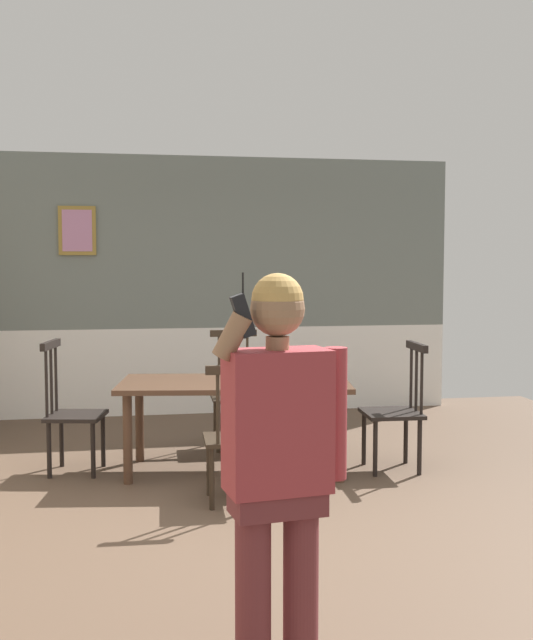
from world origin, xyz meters
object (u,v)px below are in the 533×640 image
Objects in this scene: chair_near_window at (234,437)px; chair_opposite_corner at (396,410)px; chair_by_doorway at (71,411)px; dining_table at (235,392)px; chair_at_table_head at (235,393)px; person_figure at (279,454)px.

chair_near_window is 1.52m from chair_opposite_corner.
dining_table is at bearing 92.41° from chair_by_doorway.
chair_by_doorway is 1.00× the size of chair_at_table_head.
dining_table is at bearing 83.82° from chair_at_table_head.
chair_by_doorway is 3.45m from person_figure.
chair_opposite_corner is at bearing -125.49° from person_figure.
chair_near_window is at bearing 117.32° from chair_opposite_corner.
dining_table is 3.09m from person_figure.
chair_opposite_corner is at bearing 92.53° from chair_by_doorway.
dining_table is 0.83m from chair_at_table_head.
person_figure is at bearing -90.93° from chair_near_window.
chair_by_doorway reaches higher than chair_opposite_corner.
person_figure reaches higher than dining_table.
dining_table is 1.94× the size of chair_near_window.
person_figure is at bearing 28.35° from chair_by_doorway.
chair_opposite_corner reaches higher than chair_near_window.
chair_near_window is 0.60× the size of person_figure.
chair_near_window is at bearing -97.75° from dining_table.
chair_at_table_head is at bearing 124.91° from chair_by_doorway.
chair_at_table_head is at bearing 52.62° from chair_opposite_corner.
person_figure is (-0.12, -2.27, 0.45)m from chair_near_window.
chair_by_doorway reaches higher than chair_at_table_head.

